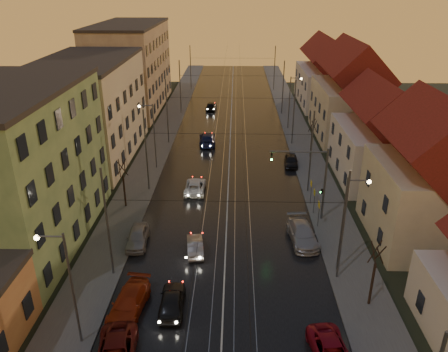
# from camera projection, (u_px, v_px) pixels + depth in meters

# --- Properties ---
(road) EXTENTS (16.00, 120.00, 0.04)m
(road) POSITION_uv_depth(u_px,v_px,m) (230.00, 141.00, 61.90)
(road) COLOR black
(road) RESTS_ON ground
(sidewalk_left) EXTENTS (4.00, 120.00, 0.15)m
(sidewalk_left) POSITION_uv_depth(u_px,v_px,m) (160.00, 140.00, 62.12)
(sidewalk_left) COLOR #4C4C4C
(sidewalk_left) RESTS_ON ground
(sidewalk_right) EXTENTS (4.00, 120.00, 0.15)m
(sidewalk_right) POSITION_uv_depth(u_px,v_px,m) (301.00, 141.00, 61.63)
(sidewalk_right) COLOR #4C4C4C
(sidewalk_right) RESTS_ON ground
(tram_rail_0) EXTENTS (0.06, 120.00, 0.03)m
(tram_rail_0) POSITION_uv_depth(u_px,v_px,m) (215.00, 141.00, 61.94)
(tram_rail_0) COLOR gray
(tram_rail_0) RESTS_ON road
(tram_rail_1) EXTENTS (0.06, 120.00, 0.03)m
(tram_rail_1) POSITION_uv_depth(u_px,v_px,m) (225.00, 141.00, 61.90)
(tram_rail_1) COLOR gray
(tram_rail_1) RESTS_ON road
(tram_rail_2) EXTENTS (0.06, 120.00, 0.03)m
(tram_rail_2) POSITION_uv_depth(u_px,v_px,m) (236.00, 141.00, 61.86)
(tram_rail_2) COLOR gray
(tram_rail_2) RESTS_ON road
(tram_rail_3) EXTENTS (0.06, 120.00, 0.03)m
(tram_rail_3) POSITION_uv_depth(u_px,v_px,m) (246.00, 141.00, 61.83)
(tram_rail_3) COLOR gray
(tram_rail_3) RESTS_ON road
(apartment_left_1) EXTENTS (10.00, 18.00, 13.00)m
(apartment_left_1) POSITION_uv_depth(u_px,v_px,m) (14.00, 171.00, 35.96)
(apartment_left_1) COLOR #587C4F
(apartment_left_1) RESTS_ON ground
(apartment_left_2) EXTENTS (10.00, 20.00, 12.00)m
(apartment_left_2) POSITION_uv_depth(u_px,v_px,m) (90.00, 111.00, 54.41)
(apartment_left_2) COLOR beige
(apartment_left_2) RESTS_ON ground
(apartment_left_3) EXTENTS (10.00, 24.00, 14.00)m
(apartment_left_3) POSITION_uv_depth(u_px,v_px,m) (131.00, 68.00, 75.90)
(apartment_left_3) COLOR #8D705B
(apartment_left_3) RESTS_ON ground
(house_right_1) EXTENTS (8.67, 10.20, 10.80)m
(house_right_1) POSITION_uv_depth(u_px,v_px,m) (429.00, 182.00, 36.45)
(house_right_1) COLOR #BDB191
(house_right_1) RESTS_ON ground
(house_right_2) EXTENTS (9.18, 12.24, 9.20)m
(house_right_2) POSITION_uv_depth(u_px,v_px,m) (381.00, 140.00, 48.64)
(house_right_2) COLOR silver
(house_right_2) RESTS_ON ground
(house_right_3) EXTENTS (9.18, 14.28, 11.50)m
(house_right_3) POSITION_uv_depth(u_px,v_px,m) (350.00, 97.00, 61.85)
(house_right_3) COLOR #BDB191
(house_right_3) RESTS_ON ground
(house_right_4) EXTENTS (9.18, 16.32, 10.00)m
(house_right_4) POSITION_uv_depth(u_px,v_px,m) (326.00, 77.00, 78.59)
(house_right_4) COLOR silver
(house_right_4) RESTS_ON ground
(catenary_pole_l_1) EXTENTS (0.16, 0.16, 9.00)m
(catenary_pole_l_1) POSITION_uv_depth(u_px,v_px,m) (107.00, 224.00, 31.99)
(catenary_pole_l_1) COLOR #595B60
(catenary_pole_l_1) RESTS_ON ground
(catenary_pole_r_1) EXTENTS (0.16, 0.16, 9.00)m
(catenary_pole_r_1) POSITION_uv_depth(u_px,v_px,m) (343.00, 227.00, 31.57)
(catenary_pole_r_1) COLOR #595B60
(catenary_pole_r_1) RESTS_ON ground
(catenary_pole_l_2) EXTENTS (0.16, 0.16, 9.00)m
(catenary_pole_l_2) POSITION_uv_depth(u_px,v_px,m) (146.00, 151.00, 45.68)
(catenary_pole_l_2) COLOR #595B60
(catenary_pole_l_2) RESTS_ON ground
(catenary_pole_r_2) EXTENTS (0.16, 0.16, 9.00)m
(catenary_pole_r_2) POSITION_uv_depth(u_px,v_px,m) (311.00, 153.00, 45.26)
(catenary_pole_r_2) COLOR #595B60
(catenary_pole_r_2) RESTS_ON ground
(catenary_pole_l_3) EXTENTS (0.16, 0.16, 9.00)m
(catenary_pole_l_3) POSITION_uv_depth(u_px,v_px,m) (167.00, 112.00, 59.37)
(catenary_pole_l_3) COLOR #595B60
(catenary_pole_l_3) RESTS_ON ground
(catenary_pole_r_3) EXTENTS (0.16, 0.16, 9.00)m
(catenary_pole_r_3) POSITION_uv_depth(u_px,v_px,m) (294.00, 113.00, 58.94)
(catenary_pole_r_3) COLOR #595B60
(catenary_pole_r_3) RESTS_ON ground
(catenary_pole_l_4) EXTENTS (0.16, 0.16, 9.00)m
(catenary_pole_l_4) POSITION_uv_depth(u_px,v_px,m) (180.00, 87.00, 73.05)
(catenary_pole_l_4) COLOR #595B60
(catenary_pole_l_4) RESTS_ON ground
(catenary_pole_r_4) EXTENTS (0.16, 0.16, 9.00)m
(catenary_pole_r_4) POSITION_uv_depth(u_px,v_px,m) (283.00, 88.00, 72.63)
(catenary_pole_r_4) COLOR #595B60
(catenary_pole_r_4) RESTS_ON ground
(catenary_pole_l_5) EXTENTS (0.16, 0.16, 9.00)m
(catenary_pole_l_5) POSITION_uv_depth(u_px,v_px,m) (191.00, 68.00, 89.47)
(catenary_pole_l_5) COLOR #595B60
(catenary_pole_l_5) RESTS_ON ground
(catenary_pole_r_5) EXTENTS (0.16, 0.16, 9.00)m
(catenary_pole_r_5) POSITION_uv_depth(u_px,v_px,m) (275.00, 68.00, 89.05)
(catenary_pole_r_5) COLOR #595B60
(catenary_pole_r_5) RESTS_ON ground
(street_lamp_0) EXTENTS (1.75, 0.32, 8.00)m
(street_lamp_0) POSITION_uv_depth(u_px,v_px,m) (66.00, 279.00, 25.46)
(street_lamp_0) COLOR #595B60
(street_lamp_0) RESTS_ON ground
(street_lamp_1) EXTENTS (1.75, 0.32, 8.00)m
(street_lamp_1) POSITION_uv_depth(u_px,v_px,m) (347.00, 216.00, 32.31)
(street_lamp_1) COLOR #595B60
(street_lamp_1) RESTS_ON ground
(street_lamp_2) EXTENTS (1.75, 0.32, 8.00)m
(street_lamp_2) POSITION_uv_depth(u_px,v_px,m) (151.00, 130.00, 51.01)
(street_lamp_2) COLOR #595B60
(street_lamp_2) RESTS_ON ground
(street_lamp_3) EXTENTS (1.75, 0.32, 8.00)m
(street_lamp_3) POSITION_uv_depth(u_px,v_px,m) (292.00, 98.00, 65.16)
(street_lamp_3) COLOR #595B60
(street_lamp_3) RESTS_ON ground
(traffic_light_mast) EXTENTS (5.30, 0.32, 7.20)m
(traffic_light_mast) POSITION_uv_depth(u_px,v_px,m) (315.00, 175.00, 39.75)
(traffic_light_mast) COLOR #595B60
(traffic_light_mast) RESTS_ON ground
(bare_tree_0) EXTENTS (1.09, 1.09, 5.11)m
(bare_tree_0) POSITION_uv_depth(u_px,v_px,m) (124.00, 185.00, 42.89)
(bare_tree_0) COLOR black
(bare_tree_0) RESTS_ON ground
(bare_tree_1) EXTENTS (1.09, 1.09, 5.11)m
(bare_tree_1) POSITION_uv_depth(u_px,v_px,m) (373.00, 276.00, 29.62)
(bare_tree_1) COLOR black
(bare_tree_1) RESTS_ON ground
(bare_tree_2) EXTENTS (1.09, 1.09, 5.11)m
(bare_tree_2) POSITION_uv_depth(u_px,v_px,m) (312.00, 139.00, 55.16)
(bare_tree_2) COLOR black
(bare_tree_2) RESTS_ON ground
(driving_car_0) EXTENTS (1.83, 4.25, 1.43)m
(driving_car_0) POSITION_uv_depth(u_px,v_px,m) (172.00, 301.00, 29.98)
(driving_car_0) COLOR black
(driving_car_0) RESTS_ON ground
(driving_car_1) EXTENTS (1.77, 3.85, 1.22)m
(driving_car_1) POSITION_uv_depth(u_px,v_px,m) (195.00, 246.00, 36.38)
(driving_car_1) COLOR gray
(driving_car_1) RESTS_ON ground
(driving_car_2) EXTENTS (2.17, 4.60, 1.27)m
(driving_car_2) POSITION_uv_depth(u_px,v_px,m) (195.00, 186.00, 46.87)
(driving_car_2) COLOR white
(driving_car_2) RESTS_ON ground
(driving_car_3) EXTENTS (2.52, 5.52, 1.57)m
(driving_car_3) POSITION_uv_depth(u_px,v_px,m) (207.00, 139.00, 60.55)
(driving_car_3) COLOR #161C42
(driving_car_3) RESTS_ON ground
(driving_car_4) EXTENTS (1.95, 4.25, 1.41)m
(driving_car_4) POSITION_uv_depth(u_px,v_px,m) (211.00, 106.00, 76.73)
(driving_car_4) COLOR black
(driving_car_4) RESTS_ON ground
(parked_left_2) EXTENTS (2.57, 5.15, 1.44)m
(parked_left_2) POSITION_uv_depth(u_px,v_px,m) (129.00, 303.00, 29.80)
(parked_left_2) COLOR #96290F
(parked_left_2) RESTS_ON ground
(parked_left_3) EXTENTS (1.93, 4.29, 1.43)m
(parked_left_3) POSITION_uv_depth(u_px,v_px,m) (137.00, 237.00, 37.48)
(parked_left_3) COLOR #A2A2A7
(parked_left_3) RESTS_ON ground
(parked_right_0) EXTENTS (2.64, 4.76, 1.26)m
(parked_right_0) POSITION_uv_depth(u_px,v_px,m) (331.00, 352.00, 25.91)
(parked_right_0) COLOR maroon
(parked_right_0) RESTS_ON ground
(parked_right_1) EXTENTS (2.60, 5.41, 1.52)m
(parked_right_1) POSITION_uv_depth(u_px,v_px,m) (302.00, 234.00, 37.86)
(parked_right_1) COLOR #A7A6AC
(parked_right_1) RESTS_ON ground
(parked_right_2) EXTENTS (1.85, 4.00, 1.33)m
(parked_right_2) POSITION_uv_depth(u_px,v_px,m) (291.00, 161.00, 53.43)
(parked_right_2) COLOR black
(parked_right_2) RESTS_ON ground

